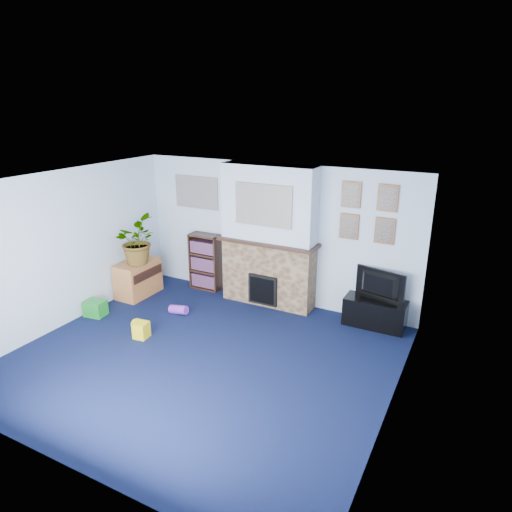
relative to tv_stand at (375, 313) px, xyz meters
The scene contains 26 objects.
floor 2.76m from the tv_stand, 132.47° to the right, with size 5.00×4.50×0.01m, color #0D1534.
ceiling 3.51m from the tv_stand, 132.47° to the right, with size 5.00×4.50×0.01m, color white.
wall_back 2.11m from the tv_stand, behind, with size 5.00×0.04×2.40m, color silver.
wall_front 4.77m from the tv_stand, 113.47° to the right, with size 5.00×0.04×2.40m, color silver.
wall_left 4.91m from the tv_stand, 155.03° to the right, with size 0.04×4.50×2.40m, color silver.
wall_right 2.34m from the tv_stand, 72.46° to the right, with size 0.04×4.50×2.40m, color silver.
chimney_breast 2.09m from the tv_stand, behind, with size 1.72×0.50×2.40m.
collage_main 2.43m from the tv_stand, behind, with size 1.00×0.03×0.68m, color gray.
collage_left 3.75m from the tv_stand, behind, with size 0.90×0.03×0.58m, color gray.
portrait_tl 1.87m from the tv_stand, 160.30° to the left, with size 0.30×0.03×0.40m, color brown.
portrait_tr 1.79m from the tv_stand, 92.42° to the left, with size 0.30×0.03×0.40m, color brown.
portrait_bl 1.41m from the tv_stand, 160.30° to the left, with size 0.30×0.03×0.40m, color brown.
portrait_br 1.29m from the tv_stand, 92.42° to the left, with size 0.30×0.03×0.40m, color brown.
tv_stand is the anchor object (origin of this frame).
television 0.45m from the tv_stand, 90.00° to the left, with size 0.81×0.11×0.46m, color black.
bookshelf 3.19m from the tv_stand, behind, with size 0.58×0.28×1.05m.
sideboard 4.17m from the tv_stand, 169.58° to the right, with size 0.45×0.82×0.63m, color #BA713B.
potted_plant 4.21m from the tv_stand, 168.78° to the right, with size 0.75×0.65×0.83m, color #26661E.
mantel_clock 2.18m from the tv_stand, behind, with size 0.10×0.06×0.14m, color gold.
mantel_candle 1.88m from the tv_stand, behind, with size 0.05×0.05×0.16m, color #B2BFC6.
mantel_teddy 2.62m from the tv_stand, behind, with size 0.12×0.12×0.12m, color gray.
mantel_can 1.56m from the tv_stand, behind, with size 0.06×0.06×0.11m, color yellow.
green_crate 4.51m from the tv_stand, 157.24° to the right, with size 0.32×0.26×0.26m, color #198C26.
toy_ball 3.70m from the tv_stand, 150.74° to the right, with size 0.18×0.18×0.18m, color yellow.
toy_block 3.58m from the tv_stand, 146.63° to the right, with size 0.20×0.20×0.24m, color yellow.
toy_tube 3.17m from the tv_stand, 160.45° to the right, with size 0.15×0.15×0.32m, color purple.
Camera 1 is at (3.18, -4.53, 3.37)m, focal length 32.00 mm.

